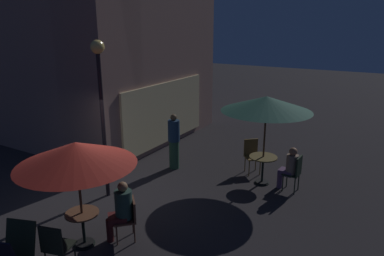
{
  "coord_description": "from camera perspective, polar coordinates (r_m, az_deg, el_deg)",
  "views": [
    {
      "loc": [
        -5.36,
        -5.7,
        4.22
      ],
      "look_at": [
        2.2,
        -1.22,
        1.63
      ],
      "focal_mm": 33.15,
      "sensor_mm": 36.0,
      "label": 1
    }
  ],
  "objects": [
    {
      "name": "street_lamp_near_corner",
      "position": [
        8.63,
        -14.49,
        5.92
      ],
      "size": [
        0.32,
        0.32,
        3.87
      ],
      "color": "black",
      "rests_on": "ground"
    },
    {
      "name": "cafe_chair_3",
      "position": [
        7.43,
        -10.11,
        -13.69
      ],
      "size": [
        0.61,
        0.61,
        0.87
      ],
      "rotation": [
        0.0,
        0.0,
        2.36
      ],
      "color": "brown",
      "rests_on": "ground"
    },
    {
      "name": "patio_umbrella_1",
      "position": [
        6.85,
        -18.15,
        -3.99
      ],
      "size": [
        2.22,
        2.22,
        2.15
      ],
      "color": "black",
      "rests_on": "ground"
    },
    {
      "name": "patron_seated_1",
      "position": [
        7.33,
        -11.32,
        -12.48
      ],
      "size": [
        0.52,
        0.52,
        1.27
      ],
      "rotation": [
        0.0,
        0.0,
        2.36
      ],
      "color": "#4D1A1B",
      "rests_on": "ground"
    },
    {
      "name": "cafe_building",
      "position": [
        12.74,
        -15.38,
        19.26
      ],
      "size": [
        6.5,
        6.73,
        9.95
      ],
      "color": "#9B7468",
      "rests_on": "ground"
    },
    {
      "name": "patron_seated_0",
      "position": [
        9.57,
        15.44,
        -5.93
      ],
      "size": [
        0.33,
        0.52,
        1.19
      ],
      "rotation": [
        0.0,
        0.0,
        1.52
      ],
      "color": "#573D61",
      "rests_on": "ground"
    },
    {
      "name": "cafe_chair_1",
      "position": [
        9.56,
        16.27,
        -6.61
      ],
      "size": [
        0.42,
        0.42,
        0.98
      ],
      "rotation": [
        0.0,
        0.0,
        1.52
      ],
      "color": "black",
      "rests_on": "ground"
    },
    {
      "name": "ground_plane",
      "position": [
        8.89,
        -14.48,
        -12.46
      ],
      "size": [
        60.0,
        60.0,
        0.0
      ],
      "primitive_type": "plane",
      "color": "#272426"
    },
    {
      "name": "cafe_chair_0",
      "position": [
        10.52,
        9.59,
        -3.98
      ],
      "size": [
        0.59,
        0.59,
        0.99
      ],
      "rotation": [
        0.0,
        0.0,
        -2.39
      ],
      "color": "brown",
      "rests_on": "ground"
    },
    {
      "name": "patron_standing_2",
      "position": [
        10.57,
        -2.92,
        -2.19
      ],
      "size": [
        0.35,
        0.35,
        1.68
      ],
      "rotation": [
        0.0,
        0.0,
        3.75
      ],
      "color": "#274B34",
      "rests_on": "ground"
    },
    {
      "name": "cafe_table_0",
      "position": [
        9.83,
        11.33,
        -5.63
      ],
      "size": [
        0.76,
        0.76,
        0.78
      ],
      "color": "black",
      "rests_on": "ground"
    },
    {
      "name": "cafe_table_1",
      "position": [
        7.45,
        -17.15,
        -14.38
      ],
      "size": [
        0.65,
        0.65,
        0.71
      ],
      "color": "black",
      "rests_on": "ground"
    },
    {
      "name": "patio_umbrella_0",
      "position": [
        9.34,
        11.9,
        3.78
      ],
      "size": [
        2.36,
        2.36,
        2.43
      ],
      "color": "black",
      "rests_on": "ground"
    },
    {
      "name": "cafe_chair_2",
      "position": [
        6.82,
        -21.13,
        -17.07
      ],
      "size": [
        0.54,
        0.54,
        0.96
      ],
      "rotation": [
        0.0,
        0.0,
        0.27
      ],
      "color": "black",
      "rests_on": "ground"
    }
  ]
}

